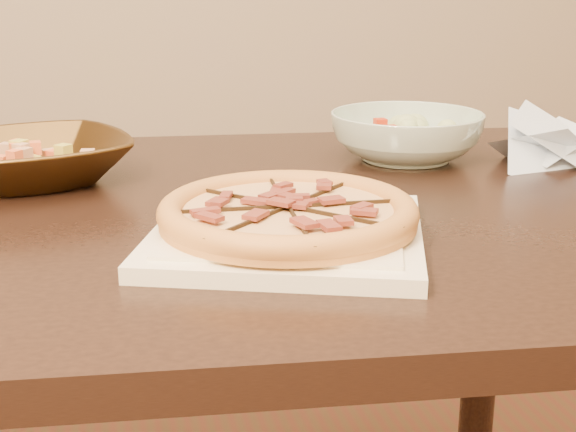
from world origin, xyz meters
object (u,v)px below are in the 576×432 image
object	(u,v)px
dining_table	(192,279)
salad_bowl	(406,136)
bronze_bowl	(34,160)
plate	(288,233)
pizza	(288,213)

from	to	relation	value
dining_table	salad_bowl	distance (m)	0.42
bronze_bowl	salad_bowl	size ratio (longest dim) A/B	1.10
plate	bronze_bowl	size ratio (longest dim) A/B	1.41
plate	pizza	world-z (taller)	pizza
dining_table	plate	xyz separation A→B (m)	(0.09, -0.17, 0.11)
dining_table	bronze_bowl	bearing A→B (deg)	141.61
pizza	salad_bowl	size ratio (longest dim) A/B	1.19
plate	pizza	size ratio (longest dim) A/B	1.30
plate	pizza	xyz separation A→B (m)	(-0.00, 0.00, 0.02)
pizza	plate	bearing A→B (deg)	-35.29
dining_table	plate	distance (m)	0.23
pizza	salad_bowl	bearing A→B (deg)	52.54
bronze_bowl	salad_bowl	distance (m)	0.56
pizza	bronze_bowl	world-z (taller)	bronze_bowl
plate	salad_bowl	distance (m)	0.44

